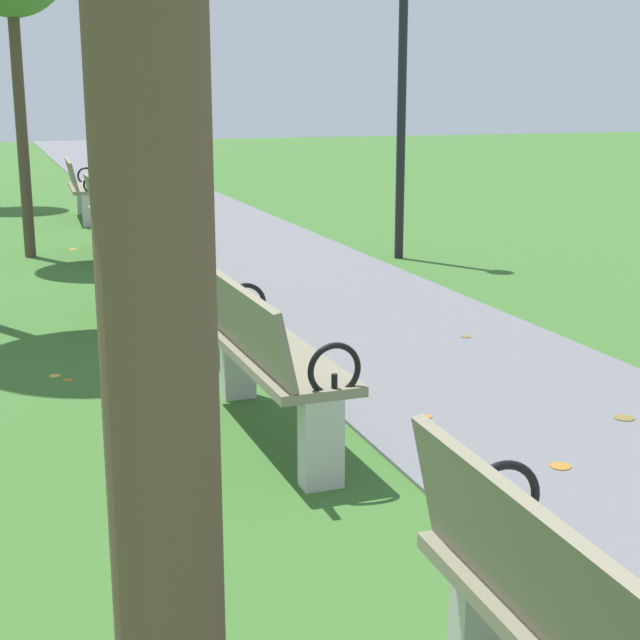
% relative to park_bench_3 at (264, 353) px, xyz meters
% --- Properties ---
extents(paved_walkway, '(2.28, 44.00, 0.02)m').
position_rel_park_bench_3_xyz_m(paved_walkway, '(1.64, 11.69, -0.48)').
color(paved_walkway, slate).
rests_on(paved_walkway, ground).
extents(park_bench_3, '(0.50, 1.61, 0.90)m').
position_rel_park_bench_3_xyz_m(park_bench_3, '(0.00, 0.00, 0.00)').
color(park_bench_3, gray).
rests_on(park_bench_3, ground).
extents(park_bench_4, '(0.50, 1.61, 0.90)m').
position_rel_park_bench_3_xyz_m(park_bench_4, '(-0.00, 3.24, 0.00)').
color(park_bench_4, gray).
rests_on(park_bench_4, ground).
extents(park_bench_5, '(0.51, 1.61, 0.90)m').
position_rel_park_bench_3_xyz_m(park_bench_5, '(0.00, 6.40, 0.00)').
color(park_bench_5, gray).
rests_on(park_bench_5, ground).
extents(park_bench_6, '(0.54, 1.62, 0.90)m').
position_rel_park_bench_3_xyz_m(park_bench_6, '(0.00, 9.75, 0.00)').
color(park_bench_6, gray).
rests_on(park_bench_6, ground).
extents(pedestrian_walking, '(0.53, 0.25, 1.62)m').
position_rel_park_bench_3_xyz_m(pedestrian_walking, '(2.02, 14.93, 0.44)').
color(pedestrian_walking, '#3D3328').
rests_on(pedestrian_walking, paved_walkway).
extents(lamp_post, '(0.28, 0.28, 3.48)m').
position_rel_park_bench_3_xyz_m(lamp_post, '(3.08, 5.11, 1.82)').
color(lamp_post, black).
rests_on(lamp_post, ground).
extents(scattered_leaves, '(4.50, 20.54, 0.02)m').
position_rel_park_bench_3_xyz_m(scattered_leaves, '(0.49, 1.01, -0.47)').
color(scattered_leaves, gold).
rests_on(scattered_leaves, ground).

